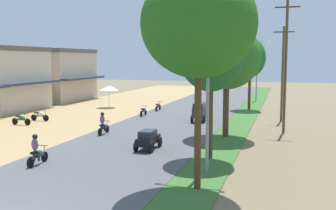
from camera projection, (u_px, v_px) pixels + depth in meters
shophouse_mid at (2, 79)px, 43.09m from camera, size 7.80×9.09×6.90m
shophouse_far at (58, 75)px, 53.59m from camera, size 8.02×9.99×6.90m
parked_motorbike_fifth at (21, 119)px, 33.43m from camera, size 1.80×0.54×0.94m
parked_motorbike_sixth at (40, 115)px, 35.62m from camera, size 1.80×0.54×0.94m
vendor_umbrella at (109, 88)px, 45.31m from camera, size 2.20×2.20×2.52m
median_tree_nearest at (199, 24)px, 16.24m from camera, size 4.77×4.77×9.19m
median_tree_second at (211, 53)px, 21.61m from camera, size 3.65×3.65×8.02m
median_tree_third at (227, 57)px, 27.88m from camera, size 4.79×4.79×7.95m
median_tree_fourth at (250, 58)px, 43.20m from camera, size 3.34×3.34×7.80m
streetlamp_near at (208, 78)px, 19.21m from camera, size 3.16×0.20×8.01m
streetlamp_mid at (257, 67)px, 52.29m from camera, size 3.16×0.20×7.88m
utility_pole_near at (283, 72)px, 35.36m from camera, size 1.80×0.20×8.43m
utility_pole_far at (286, 65)px, 29.80m from camera, size 1.80×0.20×9.87m
car_sedan_black at (148, 139)px, 24.20m from camera, size 1.10×2.26×1.19m
car_van_charcoal at (200, 111)px, 35.12m from camera, size 1.19×2.41×1.67m
motorbike_foreground_rider at (37, 151)px, 20.58m from camera, size 0.54×1.80×1.66m
motorbike_ahead_second at (103, 124)px, 29.04m from camera, size 0.54×1.80×1.66m
motorbike_ahead_third at (143, 111)px, 38.58m from camera, size 0.54×1.80×0.94m
motorbike_ahead_fourth at (158, 106)px, 42.57m from camera, size 0.54×1.80×0.94m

